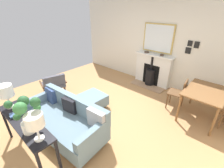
{
  "coord_description": "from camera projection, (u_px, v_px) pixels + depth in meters",
  "views": [
    {
      "loc": [
        2.27,
        2.47,
        2.49
      ],
      "look_at": [
        -0.52,
        -0.05,
        0.59
      ],
      "focal_mm": 24.96,
      "sensor_mm": 36.0,
      "label": 1
    }
  ],
  "objects": [
    {
      "name": "potted_plant",
      "position": [
        25.0,
        112.0,
        2.21
      ],
      "size": [
        0.42,
        0.46,
        0.62
      ],
      "color": "silver",
      "rests_on": "console_table"
    },
    {
      "name": "mirror_over_mantel",
      "position": [
        158.0,
        38.0,
        4.9
      ],
      "size": [
        0.04,
        1.01,
        0.88
      ],
      "color": "tan"
    },
    {
      "name": "mantel_bowl_far",
      "position": [
        162.0,
        55.0,
        4.91
      ],
      "size": [
        0.12,
        0.12,
        0.05
      ],
      "color": "#47382D",
      "rests_on": "fireplace"
    },
    {
      "name": "ottoman",
      "position": [
        93.0,
        100.0,
        4.17
      ],
      "size": [
        0.62,
        0.66,
        0.37
      ],
      "color": "#B2B2B7",
      "rests_on": "ground"
    },
    {
      "name": "sofa",
      "position": [
        65.0,
        120.0,
        3.27
      ],
      "size": [
        0.97,
        1.96,
        0.8
      ],
      "color": "#B2B2B7",
      "rests_on": "ground"
    },
    {
      "name": "dining_table",
      "position": [
        205.0,
        94.0,
        3.58
      ],
      "size": [
        1.11,
        0.82,
        0.76
      ],
      "color": "brown",
      "rests_on": "ground"
    },
    {
      "name": "console_table",
      "position": [
        25.0,
        126.0,
        2.64
      ],
      "size": [
        0.34,
        1.55,
        0.77
      ],
      "color": "black",
      "rests_on": "ground"
    },
    {
      "name": "ground_plane",
      "position": [
        100.0,
        111.0,
        4.11
      ],
      "size": [
        5.04,
        6.12,
        0.01
      ],
      "primitive_type": "cube",
      "color": "#A87A4C"
    },
    {
      "name": "fireplace",
      "position": [
        152.0,
        71.0,
        5.31
      ],
      "size": [
        0.6,
        1.3,
        1.06
      ],
      "color": "#9E7A5B",
      "rests_on": "ground"
    },
    {
      "name": "table_lamp_far_end",
      "position": [
        35.0,
        121.0,
        2.1
      ],
      "size": [
        0.25,
        0.25,
        0.43
      ],
      "color": "white",
      "rests_on": "console_table"
    },
    {
      "name": "mantel_bowl_near",
      "position": [
        147.0,
        52.0,
        5.23
      ],
      "size": [
        0.16,
        0.16,
        0.04
      ],
      "color": "#47382D",
      "rests_on": "fireplace"
    },
    {
      "name": "armchair_accent",
      "position": [
        54.0,
        84.0,
        4.58
      ],
      "size": [
        0.8,
        0.74,
        0.75
      ],
      "color": "#4C3321",
      "rests_on": "ground"
    },
    {
      "name": "table_lamp_near_end",
      "position": [
        5.0,
        91.0,
        2.78
      ],
      "size": [
        0.26,
        0.26,
        0.46
      ],
      "color": "beige",
      "rests_on": "console_table"
    },
    {
      "name": "photo_gallery_row",
      "position": [
        191.0,
        47.0,
        4.35
      ],
      "size": [
        0.02,
        0.33,
        0.37
      ],
      "color": "black"
    },
    {
      "name": "dining_chair_near_fireplace",
      "position": [
        180.0,
        92.0,
        3.98
      ],
      "size": [
        0.44,
        0.44,
        0.84
      ],
      "color": "brown",
      "rests_on": "ground"
    },
    {
      "name": "wall_left",
      "position": [
        154.0,
        42.0,
        5.13
      ],
      "size": [
        0.12,
        6.12,
        2.84
      ],
      "primitive_type": "cube",
      "color": "silver",
      "rests_on": "ground"
    },
    {
      "name": "book_stack",
      "position": [
        18.0,
        114.0,
        2.72
      ],
      "size": [
        0.27,
        0.21,
        0.05
      ],
      "color": "#4C7056",
      "rests_on": "console_table"
    }
  ]
}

